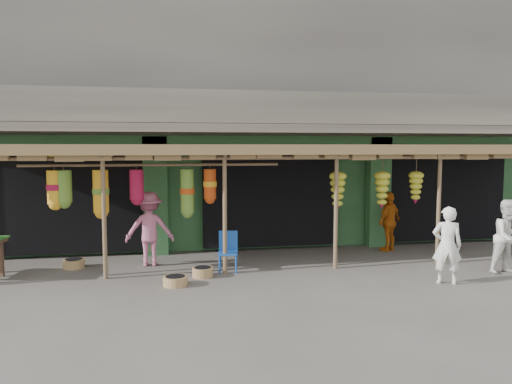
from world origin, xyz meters
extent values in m
plane|color=#514C47|center=(0.00, 0.00, 0.00)|extent=(80.00, 80.00, 0.00)
cube|color=gray|center=(0.00, 5.00, 5.00)|extent=(16.00, 6.00, 4.00)
cube|color=#2D6033|center=(0.00, 5.15, 1.50)|extent=(16.00, 5.70, 3.00)
cube|color=gray|center=(0.00, 1.65, 3.20)|extent=(16.00, 0.90, 0.22)
cube|color=gray|center=(0.00, 1.25, 3.70)|extent=(16.00, 0.10, 0.80)
cube|color=#2D6033|center=(0.00, 2.05, 2.85)|extent=(16.00, 0.35, 0.35)
cube|color=yellow|center=(-5.00, 1.97, 2.75)|extent=(1.70, 0.06, 0.55)
cube|color=#B21414|center=(-5.00, 1.93, 2.75)|extent=(1.30, 0.02, 0.30)
cube|color=black|center=(-5.00, 3.00, 1.35)|extent=(3.60, 2.00, 2.50)
cube|color=black|center=(0.00, 3.00, 1.35)|extent=(3.60, 2.00, 2.50)
cube|color=black|center=(5.00, 3.00, 1.35)|extent=(3.60, 2.00, 2.50)
cube|color=#2D6033|center=(-3.00, 2.05, 1.50)|extent=(0.60, 0.35, 3.00)
cube|color=#2D6033|center=(3.00, 2.05, 1.50)|extent=(0.60, 0.35, 3.00)
cylinder|color=brown|center=(-4.00, -0.20, 1.30)|extent=(0.09, 0.09, 2.60)
cylinder|color=brown|center=(-1.50, -0.20, 1.30)|extent=(0.09, 0.09, 2.60)
cylinder|color=brown|center=(1.00, -0.20, 1.30)|extent=(0.09, 0.09, 2.60)
cylinder|color=brown|center=(3.50, -0.20, 1.30)|extent=(0.09, 0.09, 2.60)
cylinder|color=brown|center=(-0.25, -0.20, 2.50)|extent=(12.90, 0.08, 0.08)
cylinder|color=brown|center=(-3.00, 0.20, 2.35)|extent=(5.50, 0.06, 0.06)
cube|color=brown|center=(0.00, 0.90, 2.68)|extent=(14.00, 2.70, 0.22)
cube|color=brown|center=(-6.19, 0.38, 0.37)|extent=(0.09, 0.09, 0.74)
cylinder|color=#194AA2|center=(-1.62, -0.20, 0.20)|extent=(0.04, 0.04, 0.40)
cylinder|color=#194AA2|center=(-1.27, -0.25, 0.20)|extent=(0.04, 0.04, 0.40)
cylinder|color=#194AA2|center=(-1.57, 0.16, 0.20)|extent=(0.04, 0.04, 0.40)
cylinder|color=#194AA2|center=(-1.21, 0.10, 0.20)|extent=(0.04, 0.04, 0.40)
cube|color=#194AA2|center=(-1.42, -0.05, 0.42)|extent=(0.48, 0.48, 0.05)
cube|color=#194AA2|center=(-1.39, 0.15, 0.65)|extent=(0.42, 0.10, 0.45)
cylinder|color=brown|center=(-4.82, 0.90, 0.10)|extent=(0.63, 0.63, 0.20)
cylinder|color=#A27C48|center=(-2.58, -0.98, 0.09)|extent=(0.57, 0.57, 0.19)
cylinder|color=#A7794E|center=(-2.00, -0.41, 0.10)|extent=(0.45, 0.45, 0.20)
imported|color=white|center=(2.78, -1.79, 0.78)|extent=(0.67, 0.57, 1.56)
imported|color=white|center=(4.54, -1.28, 0.80)|extent=(0.85, 0.69, 1.61)
imported|color=#C66212|center=(3.03, 1.38, 0.78)|extent=(0.98, 0.83, 1.57)
imported|color=#C16685|center=(-3.13, 0.85, 0.86)|extent=(1.12, 0.66, 1.71)
camera|label=1|loc=(-2.72, -10.77, 2.74)|focal=35.00mm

